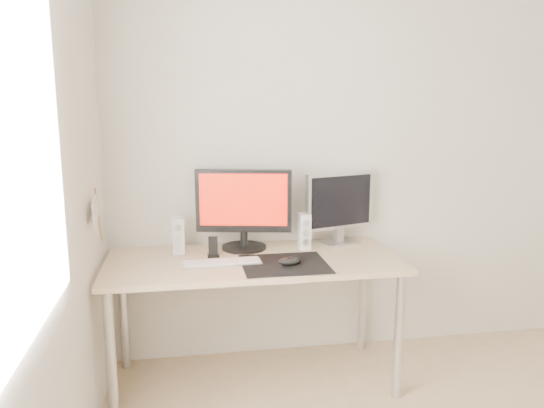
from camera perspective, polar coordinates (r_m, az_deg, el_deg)
wall_back at (r=3.41m, az=12.79°, el=5.22°), size 3.50×0.00×3.50m
wall_left at (r=1.50m, az=-26.98°, el=-2.87°), size 0.00×3.50×3.50m
mousepad at (r=2.82m, az=1.36°, el=-6.48°), size 0.45×0.40×0.00m
mouse at (r=2.79m, az=1.89°, el=-6.18°), size 0.12×0.07×0.04m
desk at (r=2.94m, az=-2.00°, el=-7.33°), size 1.60×0.70×0.73m
main_monitor at (r=3.05m, az=-3.07°, el=-0.25°), size 0.55×0.31×0.47m
second_monitor at (r=3.19m, az=7.27°, el=-0.05°), size 0.44×0.22×0.43m
speaker_left at (r=3.04m, az=-10.02°, el=-3.36°), size 0.07×0.08×0.21m
speaker_right at (r=3.10m, az=3.50°, el=-2.93°), size 0.07×0.08×0.21m
keyboard at (r=2.83m, az=-5.42°, el=-6.29°), size 0.42×0.14×0.02m
phone_dock at (r=2.96m, az=-6.35°, el=-5.01°), size 0.06×0.06×0.12m
pennant at (r=2.71m, az=-18.39°, el=-0.83°), size 0.01×0.23×0.29m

